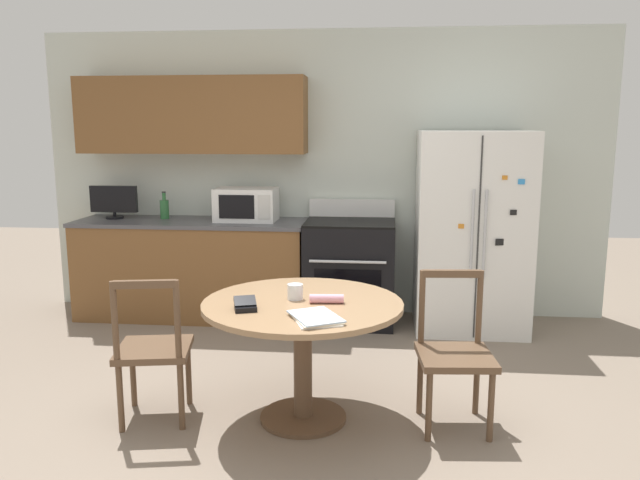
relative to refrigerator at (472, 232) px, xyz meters
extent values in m
plane|color=gray|center=(-1.33, -2.21, -0.85)|extent=(14.00, 14.00, 0.00)
cube|color=silver|center=(-1.33, 0.44, 0.45)|extent=(5.20, 0.10, 2.60)
cube|color=brown|center=(-2.50, 0.22, 0.99)|extent=(2.08, 0.34, 0.68)
cube|color=brown|center=(-2.50, 0.08, -0.42)|extent=(2.08, 0.62, 0.86)
cube|color=#4C4C51|center=(-2.50, 0.08, 0.03)|extent=(2.10, 0.64, 0.03)
cube|color=white|center=(0.00, 0.00, 0.00)|extent=(0.93, 0.74, 1.71)
cube|color=#333333|center=(0.00, -0.37, 0.00)|extent=(0.01, 0.01, 1.64)
cylinder|color=silver|center=(-0.05, -0.39, 0.04)|extent=(0.02, 0.02, 0.72)
cylinder|color=silver|center=(0.05, -0.39, 0.04)|extent=(0.02, 0.02, 0.72)
cube|color=#338CD8|center=(0.31, -0.38, 0.46)|extent=(0.05, 0.01, 0.04)
cube|color=orange|center=(-0.14, -0.38, 0.10)|extent=(0.05, 0.01, 0.04)
cube|color=orange|center=(0.18, -0.38, 0.49)|extent=(0.04, 0.01, 0.03)
cube|color=black|center=(0.26, -0.38, 0.22)|extent=(0.05, 0.01, 0.04)
cube|color=black|center=(0.17, -0.38, -0.02)|extent=(0.07, 0.02, 0.05)
cube|color=black|center=(-1.05, 0.05, -0.40)|extent=(0.78, 0.64, 0.90)
cube|color=black|center=(-1.05, -0.27, -0.49)|extent=(0.56, 0.01, 0.40)
cylinder|color=silver|center=(-1.05, -0.30, -0.22)|extent=(0.64, 0.02, 0.02)
cube|color=black|center=(-1.05, 0.05, 0.06)|extent=(0.78, 0.64, 0.02)
cube|color=white|center=(-1.05, 0.34, 0.15)|extent=(0.78, 0.06, 0.16)
cube|color=white|center=(-1.99, 0.12, 0.20)|extent=(0.54, 0.35, 0.30)
cube|color=black|center=(-2.04, -0.06, 0.20)|extent=(0.31, 0.01, 0.21)
cube|color=silver|center=(-1.79, -0.06, 0.20)|extent=(0.11, 0.01, 0.21)
cylinder|color=black|center=(-3.23, 0.13, 0.06)|extent=(0.16, 0.16, 0.02)
cylinder|color=black|center=(-3.23, 0.13, 0.09)|extent=(0.03, 0.03, 0.04)
cube|color=black|center=(-3.23, 0.13, 0.23)|extent=(0.44, 0.05, 0.24)
cylinder|color=#2D6B38|center=(-2.77, 0.16, 0.13)|extent=(0.08, 0.08, 0.17)
cylinder|color=#2D6B38|center=(-2.77, 0.16, 0.25)|extent=(0.03, 0.03, 0.07)
cylinder|color=#262626|center=(-2.77, 0.16, 0.29)|extent=(0.04, 0.04, 0.01)
cylinder|color=#997551|center=(-1.22, -1.89, -0.13)|extent=(1.18, 1.18, 0.03)
cylinder|color=brown|center=(-1.22, -1.89, -0.49)|extent=(0.11, 0.11, 0.68)
cylinder|color=brown|center=(-1.22, -1.89, -0.84)|extent=(0.52, 0.52, 0.03)
cube|color=brown|center=(-2.10, -1.95, -0.42)|extent=(0.49, 0.49, 0.04)
cylinder|color=brown|center=(-2.30, -1.81, -0.65)|extent=(0.04, 0.04, 0.41)
cylinder|color=brown|center=(-1.96, -1.75, -0.65)|extent=(0.04, 0.04, 0.41)
cylinder|color=brown|center=(-2.24, -2.15, -0.65)|extent=(0.04, 0.04, 0.41)
cylinder|color=brown|center=(-1.90, -2.09, -0.65)|extent=(0.04, 0.04, 0.41)
cylinder|color=brown|center=(-2.24, -2.17, -0.18)|extent=(0.04, 0.04, 0.45)
cylinder|color=brown|center=(-1.90, -2.10, -0.18)|extent=(0.04, 0.04, 0.45)
cube|color=brown|center=(-2.07, -2.14, 0.03)|extent=(0.35, 0.10, 0.04)
cube|color=brown|center=(-0.33, -1.89, -0.42)|extent=(0.46, 0.46, 0.04)
cylinder|color=brown|center=(-0.14, -2.05, -0.65)|extent=(0.04, 0.04, 0.41)
cylinder|color=brown|center=(-0.48, -2.08, -0.65)|extent=(0.04, 0.04, 0.41)
cylinder|color=brown|center=(-0.17, -1.71, -0.65)|extent=(0.04, 0.04, 0.41)
cylinder|color=brown|center=(-0.51, -1.74, -0.65)|extent=(0.04, 0.04, 0.41)
cylinder|color=brown|center=(-0.17, -1.69, -0.18)|extent=(0.04, 0.04, 0.45)
cylinder|color=brown|center=(-0.52, -1.72, -0.18)|extent=(0.04, 0.04, 0.45)
cube|color=brown|center=(-0.34, -1.70, 0.03)|extent=(0.35, 0.07, 0.04)
cylinder|color=silver|center=(-1.27, -1.84, -0.07)|extent=(0.09, 0.09, 0.09)
cylinder|color=#8C4C99|center=(-1.27, -1.84, -0.09)|extent=(0.08, 0.08, 0.05)
cylinder|color=pink|center=(-1.07, -1.91, -0.09)|extent=(0.20, 0.07, 0.05)
cube|color=black|center=(-1.51, -2.10, -0.10)|extent=(0.14, 0.13, 0.03)
cube|color=black|center=(-1.52, -2.07, -0.08)|extent=(0.14, 0.13, 0.06)
cube|color=white|center=(-1.10, -2.23, -0.11)|extent=(0.31, 0.36, 0.01)
cube|color=beige|center=(-1.10, -2.23, -0.11)|extent=(0.32, 0.36, 0.01)
cube|color=silver|center=(-1.10, -2.23, -0.10)|extent=(0.34, 0.37, 0.01)
camera|label=1|loc=(-0.76, -5.37, 0.89)|focal=35.00mm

